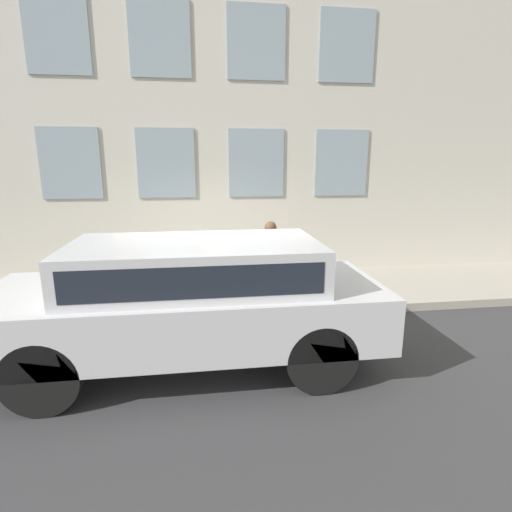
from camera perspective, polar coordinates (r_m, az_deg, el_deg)
ground_plane at (r=6.78m, az=-5.09°, el=-9.35°), size 80.00×80.00×0.00m
sidewalk at (r=7.90m, az=-5.57°, el=-5.39°), size 2.46×60.00×0.15m
building_facade at (r=8.94m, az=-6.58°, el=21.25°), size 0.33×40.00×7.69m
fire_hydrant at (r=7.05m, az=-2.17°, el=-3.45°), size 0.33×0.45×0.82m
person at (r=7.42m, az=2.06°, el=0.73°), size 0.34×0.22×1.39m
parked_truck_silver_near at (r=5.11m, az=-9.24°, el=-5.49°), size 1.82×4.88×1.65m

